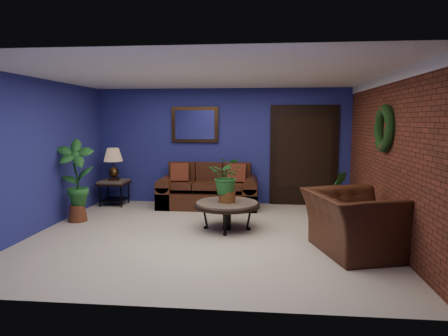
# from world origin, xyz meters

# --- Properties ---
(floor) EXTENTS (5.50, 5.50, 0.00)m
(floor) POSITION_xyz_m (0.00, 0.00, 0.00)
(floor) COLOR beige
(floor) RESTS_ON ground
(wall_back) EXTENTS (5.50, 0.04, 2.50)m
(wall_back) POSITION_xyz_m (0.00, 2.50, 1.25)
(wall_back) COLOR navy
(wall_back) RESTS_ON ground
(wall_left) EXTENTS (0.04, 5.00, 2.50)m
(wall_left) POSITION_xyz_m (-2.75, 0.00, 1.25)
(wall_left) COLOR navy
(wall_left) RESTS_ON ground
(wall_right_brick) EXTENTS (0.04, 5.00, 2.50)m
(wall_right_brick) POSITION_xyz_m (2.75, 0.00, 1.25)
(wall_right_brick) COLOR maroon
(wall_right_brick) RESTS_ON ground
(ceiling) EXTENTS (5.50, 5.00, 0.02)m
(ceiling) POSITION_xyz_m (0.00, 0.00, 2.50)
(ceiling) COLOR silver
(ceiling) RESTS_ON wall_back
(crown_molding) EXTENTS (0.03, 5.00, 0.14)m
(crown_molding) POSITION_xyz_m (2.72, 0.00, 2.43)
(crown_molding) COLOR white
(crown_molding) RESTS_ON wall_right_brick
(wall_mirror) EXTENTS (1.02, 0.06, 0.77)m
(wall_mirror) POSITION_xyz_m (-0.60, 2.46, 1.72)
(wall_mirror) COLOR #482F15
(wall_mirror) RESTS_ON wall_back
(closet_door) EXTENTS (1.44, 0.06, 2.18)m
(closet_door) POSITION_xyz_m (1.75, 2.47, 1.05)
(closet_door) COLOR black
(closet_door) RESTS_ON wall_back
(wreath) EXTENTS (0.16, 0.72, 0.72)m
(wreath) POSITION_xyz_m (2.69, 0.05, 1.70)
(wreath) COLOR black
(wreath) RESTS_ON wall_right_brick
(sofa) EXTENTS (2.06, 0.89, 0.93)m
(sofa) POSITION_xyz_m (-0.25, 2.08, 0.30)
(sofa) COLOR #411D12
(sofa) RESTS_ON ground
(coffee_table) EXTENTS (1.09, 1.09, 0.47)m
(coffee_table) POSITION_xyz_m (0.30, 0.36, 0.41)
(coffee_table) COLOR #4F4945
(coffee_table) RESTS_ON ground
(end_table) EXTENTS (0.59, 0.59, 0.54)m
(end_table) POSITION_xyz_m (-2.30, 2.05, 0.41)
(end_table) COLOR #4F4945
(end_table) RESTS_ON ground
(table_lamp) EXTENTS (0.40, 0.40, 0.67)m
(table_lamp) POSITION_xyz_m (-2.30, 2.05, 0.97)
(table_lamp) COLOR #482F15
(table_lamp) RESTS_ON end_table
(side_chair) EXTENTS (0.40, 0.40, 0.86)m
(side_chair) POSITION_xyz_m (0.19, 2.11, 0.48)
(side_chair) COLOR #5A3319
(side_chair) RESTS_ON ground
(armchair) EXTENTS (1.45, 1.56, 0.84)m
(armchair) POSITION_xyz_m (2.15, -0.65, 0.42)
(armchair) COLOR #411D12
(armchair) RESTS_ON ground
(coffee_plant) EXTENTS (0.63, 0.57, 0.75)m
(coffee_plant) POSITION_xyz_m (0.30, 0.36, 0.88)
(coffee_plant) COLOR brown
(coffee_plant) RESTS_ON coffee_table
(floor_plant) EXTENTS (0.43, 0.38, 0.83)m
(floor_plant) POSITION_xyz_m (2.35, 1.82, 0.43)
(floor_plant) COLOR brown
(floor_plant) RESTS_ON ground
(tall_plant) EXTENTS (0.76, 0.63, 1.49)m
(tall_plant) POSITION_xyz_m (-2.45, 0.63, 0.81)
(tall_plant) COLOR brown
(tall_plant) RESTS_ON ground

